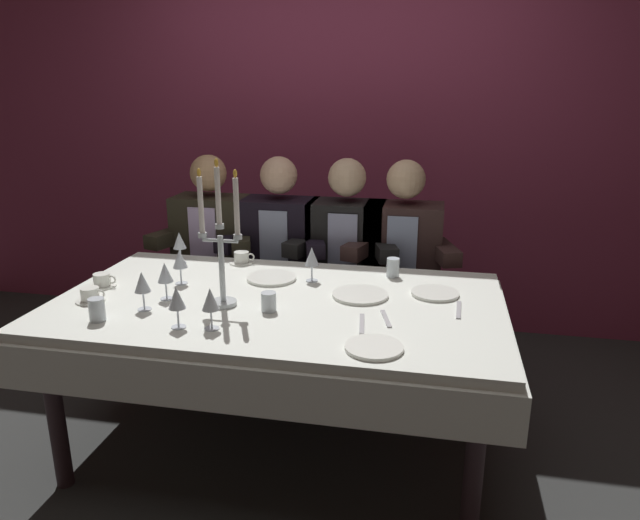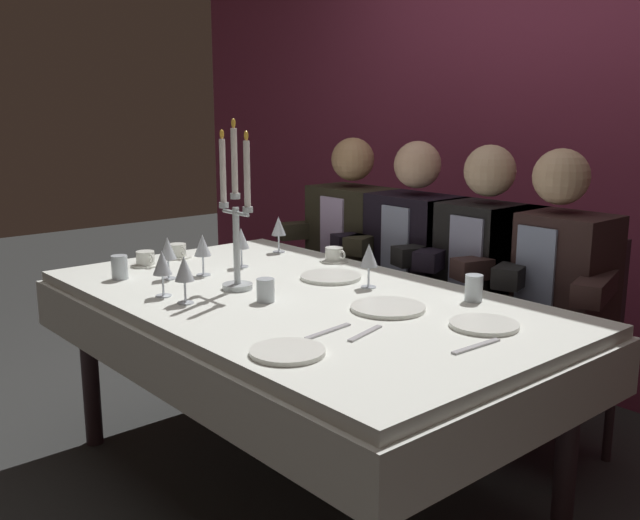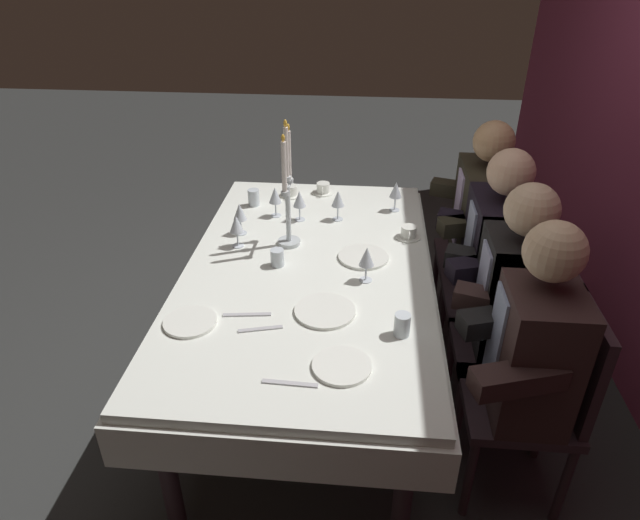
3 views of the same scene
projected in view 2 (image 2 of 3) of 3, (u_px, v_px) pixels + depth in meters
The scene contains 28 objects.
ground_plane at pixel (298, 485), 2.69m from camera, with size 12.00×12.00×0.00m, color #2F302F.
back_wall at pixel (563, 114), 3.46m from camera, with size 6.00×0.12×2.70m, color #8A324F.
dining_table at pixel (297, 327), 2.56m from camera, with size 1.94×1.14×0.74m.
candelabra at pixel (236, 220), 2.56m from camera, with size 0.19×0.11×0.61m.
dinner_plate_0 at pixel (287, 352), 1.93m from camera, with size 0.21×0.21×0.01m, color white.
dinner_plate_1 at pixel (484, 325), 2.16m from camera, with size 0.21×0.21×0.01m, color white.
dinner_plate_2 at pixel (388, 308), 2.35m from camera, with size 0.25×0.25×0.01m, color white.
dinner_plate_3 at pixel (331, 277), 2.76m from camera, with size 0.23×0.23×0.01m, color white.
wine_glass_0 at pixel (162, 264), 2.49m from camera, with size 0.07×0.07×0.16m.
wine_glass_1 at pixel (241, 240), 2.94m from camera, with size 0.07×0.07×0.16m.
wine_glass_2 at pixel (168, 250), 2.74m from camera, with size 0.07×0.07×0.16m.
wine_glass_3 at pixel (203, 247), 2.79m from camera, with size 0.07×0.07×0.16m.
wine_glass_4 at pixel (184, 270), 2.40m from camera, with size 0.07×0.07×0.16m.
wine_glass_5 at pixel (279, 227), 3.23m from camera, with size 0.07×0.07×0.16m.
wine_glass_6 at pixel (369, 257), 2.61m from camera, with size 0.07×0.07×0.16m.
water_tumbler_0 at pixel (474, 288), 2.44m from camera, with size 0.06×0.06×0.09m, color silver.
water_tumbler_1 at pixel (266, 290), 2.43m from camera, with size 0.06×0.06×0.08m, color silver.
water_tumbler_2 at pixel (120, 267), 2.75m from camera, with size 0.06×0.06×0.09m, color silver.
coffee_cup_0 at pixel (146, 259), 2.98m from camera, with size 0.13×0.12×0.06m.
coffee_cup_1 at pixel (334, 255), 3.06m from camera, with size 0.13×0.12×0.06m.
coffee_cup_2 at pixel (177, 252), 3.13m from camera, with size 0.13×0.12×0.06m.
knife_0 at pixel (476, 346), 1.99m from camera, with size 0.19×0.02×0.01m, color #B7B7BC.
knife_1 at pixel (328, 331), 2.12m from camera, with size 0.19×0.02×0.01m, color #B7B7BC.
fork_2 at pixel (365, 333), 2.10m from camera, with size 0.17×0.02×0.01m, color #B7B7BC.
seated_diner_0 at pixel (353, 240), 3.58m from camera, with size 0.63×0.48×1.24m.
seated_diner_1 at pixel (416, 253), 3.27m from camera, with size 0.63×0.48×1.24m.
seated_diner_2 at pixel (486, 267), 2.98m from camera, with size 0.63×0.48×1.24m.
seated_diner_3 at pixel (555, 281), 2.75m from camera, with size 0.63×0.48×1.24m.
Camera 2 is at (1.90, -1.54, 1.40)m, focal length 40.29 mm.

